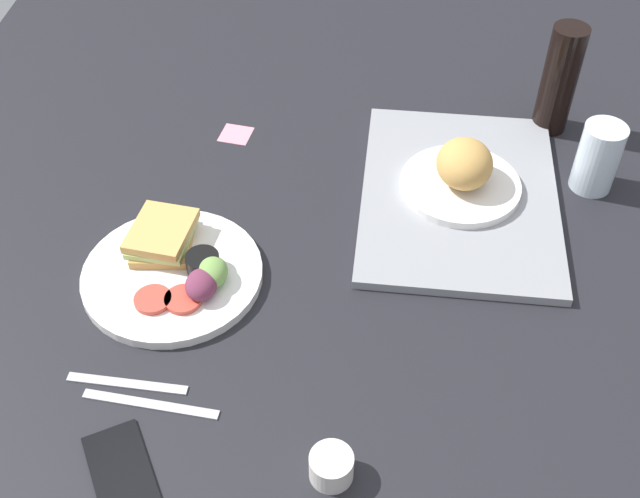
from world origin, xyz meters
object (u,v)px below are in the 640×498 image
(serving_tray, at_px, (459,196))
(espresso_cup, at_px, (331,467))
(drinking_glass, at_px, (598,157))
(plate_with_salad, at_px, (175,268))
(bread_plate_near, at_px, (463,173))
(fork, at_px, (127,383))
(cell_phone, at_px, (122,474))
(knife, at_px, (150,404))
(sticky_note, at_px, (236,134))
(soda_bottle, at_px, (559,80))

(serving_tray, xyz_separation_m, espresso_cup, (0.53, -0.18, 0.01))
(serving_tray, relative_size, drinking_glass, 3.62)
(plate_with_salad, bearing_deg, serving_tray, 115.97)
(bread_plate_near, height_order, fork, bread_plate_near)
(espresso_cup, bearing_deg, drinking_glass, 145.54)
(drinking_glass, xyz_separation_m, cell_phone, (0.62, -0.67, -0.06))
(drinking_glass, relative_size, knife, 0.65)
(espresso_cup, relative_size, fork, 0.33)
(serving_tray, relative_size, sticky_note, 8.04)
(knife, bearing_deg, soda_bottle, 53.88)
(bread_plate_near, height_order, cell_phone, bread_plate_near)
(serving_tray, distance_m, bread_plate_near, 0.04)
(plate_with_salad, height_order, cell_phone, plate_with_salad)
(bread_plate_near, relative_size, drinking_glass, 1.65)
(plate_with_salad, xyz_separation_m, soda_bottle, (-0.44, 0.62, 0.09))
(fork, bearing_deg, serving_tray, 45.06)
(soda_bottle, distance_m, fork, 0.92)
(soda_bottle, relative_size, cell_phone, 1.45)
(soda_bottle, bearing_deg, espresso_cup, -24.98)
(fork, distance_m, sticky_note, 0.57)
(serving_tray, height_order, bread_plate_near, bread_plate_near)
(bread_plate_near, height_order, knife, bread_plate_near)
(drinking_glass, distance_m, knife, 0.83)
(bread_plate_near, height_order, plate_with_salad, bread_plate_near)
(bread_plate_near, distance_m, drinking_glass, 0.23)
(soda_bottle, bearing_deg, fork, -44.90)
(cell_phone, bearing_deg, knife, 144.99)
(soda_bottle, distance_m, cell_phone, 1.00)
(plate_with_salad, height_order, sticky_note, plate_with_salad)
(serving_tray, height_order, drinking_glass, drinking_glass)
(bread_plate_near, distance_m, cell_phone, 0.72)
(fork, relative_size, cell_phone, 1.18)
(serving_tray, bearing_deg, knife, -43.38)
(drinking_glass, relative_size, fork, 0.73)
(espresso_cup, relative_size, sticky_note, 1.00)
(serving_tray, xyz_separation_m, fork, (0.42, -0.47, -0.01))
(sticky_note, bearing_deg, soda_bottle, 97.44)
(bread_plate_near, relative_size, fork, 1.21)
(fork, height_order, knife, same)
(cell_phone, bearing_deg, fork, 162.91)
(serving_tray, distance_m, plate_with_salad, 0.49)
(serving_tray, relative_size, plate_with_salad, 1.61)
(drinking_glass, bearing_deg, soda_bottle, -162.27)
(bread_plate_near, xyz_separation_m, cell_phone, (0.57, -0.44, -0.04))
(plate_with_salad, relative_size, espresso_cup, 4.98)
(plate_with_salad, height_order, drinking_glass, drinking_glass)
(knife, bearing_deg, bread_plate_near, 52.98)
(cell_phone, height_order, sticky_note, cell_phone)
(serving_tray, height_order, sticky_note, serving_tray)
(drinking_glass, xyz_separation_m, knife, (0.51, -0.66, -0.06))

